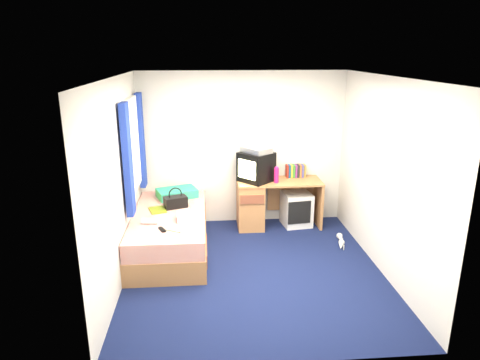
{
  "coord_description": "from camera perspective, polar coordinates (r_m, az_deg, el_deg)",
  "views": [
    {
      "loc": [
        -0.58,
        -4.84,
        2.68
      ],
      "look_at": [
        -0.12,
        0.7,
        1.0
      ],
      "focal_mm": 32.0,
      "sensor_mm": 36.0,
      "label": 1
    }
  ],
  "objects": [
    {
      "name": "room_shell",
      "position": [
        5.02,
        2.04,
        2.69
      ],
      "size": [
        3.4,
        3.4,
        3.4
      ],
      "color": "white",
      "rests_on": "ground"
    },
    {
      "name": "crt_tv",
      "position": [
        6.55,
        2.14,
        1.76
      ],
      "size": [
        0.61,
        0.62,
        0.45
      ],
      "rotation": [
        0.0,
        0.0,
        -0.82
      ],
      "color": "black",
      "rests_on": "desk"
    },
    {
      "name": "pink_water_bottle",
      "position": [
        6.51,
        4.87,
        0.61
      ],
      "size": [
        0.09,
        0.09,
        0.23
      ],
      "primitive_type": "cylinder",
      "rotation": [
        0.0,
        0.0,
        -0.2
      ],
      "color": "#CB1C69",
      "rests_on": "desk"
    },
    {
      "name": "vcr",
      "position": [
        6.49,
        2.19,
        4.03
      ],
      "size": [
        0.49,
        0.52,
        0.08
      ],
      "primitive_type": "cube",
      "rotation": [
        0.0,
        0.0,
        -0.94
      ],
      "color": "#B5B4B7",
      "rests_on": "crt_tv"
    },
    {
      "name": "water_bottle",
      "position": [
        5.65,
        -11.92,
        -5.4
      ],
      "size": [
        0.2,
        0.08,
        0.07
      ],
      "primitive_type": "cylinder",
      "rotation": [
        0.0,
        1.57,
        -0.06
      ],
      "color": "white",
      "rests_on": "bed"
    },
    {
      "name": "towel",
      "position": [
        5.69,
        -6.94,
        -4.86
      ],
      "size": [
        0.3,
        0.25,
        0.1
      ],
      "primitive_type": "cube",
      "rotation": [
        0.0,
        0.0,
        0.06
      ],
      "color": "silver",
      "rests_on": "bed"
    },
    {
      "name": "magazine",
      "position": [
        6.09,
        -10.94,
        -3.94
      ],
      "size": [
        0.28,
        0.33,
        0.01
      ],
      "primitive_type": "cube",
      "rotation": [
        0.0,
        0.0,
        0.3
      ],
      "color": "#CCEB1A",
      "rests_on": "bed"
    },
    {
      "name": "bed",
      "position": [
        6.06,
        -9.32,
        -6.83
      ],
      "size": [
        1.01,
        2.0,
        0.54
      ],
      "color": "#BA814D",
      "rests_on": "ground"
    },
    {
      "name": "storage_cube",
      "position": [
        6.87,
        7.53,
        -3.84
      ],
      "size": [
        0.48,
        0.48,
        0.53
      ],
      "primitive_type": "cube",
      "rotation": [
        0.0,
        0.0,
        0.13
      ],
      "color": "white",
      "rests_on": "ground"
    },
    {
      "name": "ground",
      "position": [
        5.56,
        1.88,
        -11.96
      ],
      "size": [
        3.4,
        3.4,
        0.0
      ],
      "primitive_type": "plane",
      "color": "#0C1438",
      "rests_on": "ground"
    },
    {
      "name": "pillow",
      "position": [
        6.57,
        -8.4,
        -1.74
      ],
      "size": [
        0.67,
        0.54,
        0.13
      ],
      "primitive_type": "cube",
      "rotation": [
        0.0,
        0.0,
        0.34
      ],
      "color": "teal",
      "rests_on": "bed"
    },
    {
      "name": "aerosol_can",
      "position": [
        6.68,
        3.81,
        0.8
      ],
      "size": [
        0.06,
        0.06,
        0.17
      ],
      "primitive_type": "cylinder",
      "rotation": [
        0.0,
        0.0,
        0.19
      ],
      "color": "white",
      "rests_on": "desk"
    },
    {
      "name": "remote_control",
      "position": [
        5.43,
        -10.35,
        -6.51
      ],
      "size": [
        0.11,
        0.17,
        0.02
      ],
      "primitive_type": "cube",
      "rotation": [
        0.0,
        0.0,
        0.42
      ],
      "color": "black",
      "rests_on": "bed"
    },
    {
      "name": "colour_swatch_fan",
      "position": [
        5.4,
        -8.79,
        -6.65
      ],
      "size": [
        0.22,
        0.16,
        0.01
      ],
      "primitive_type": "cube",
      "rotation": [
        0.0,
        0.0,
        -0.48
      ],
      "color": "gold",
      "rests_on": "bed"
    },
    {
      "name": "desk",
      "position": [
        6.73,
        2.85,
        -2.9
      ],
      "size": [
        1.3,
        0.55,
        0.75
      ],
      "color": "#BA814D",
      "rests_on": "ground"
    },
    {
      "name": "book_row",
      "position": [
        6.84,
        7.43,
        1.21
      ],
      "size": [
        0.31,
        0.13,
        0.2
      ],
      "color": "maroon",
      "rests_on": "desk"
    },
    {
      "name": "window_assembly",
      "position": [
        5.95,
        -14.01,
        4.12
      ],
      "size": [
        0.11,
        1.42,
        1.4
      ],
      "color": "silver",
      "rests_on": "room_shell"
    },
    {
      "name": "white_heels",
      "position": [
        6.38,
        13.31,
        -8.07
      ],
      "size": [
        0.21,
        0.46,
        0.09
      ],
      "color": "silver",
      "rests_on": "ground"
    },
    {
      "name": "handbag",
      "position": [
        6.15,
        -8.59,
        -2.85
      ],
      "size": [
        0.36,
        0.28,
        0.29
      ],
      "rotation": [
        0.0,
        0.0,
        0.35
      ],
      "color": "black",
      "rests_on": "bed"
    },
    {
      "name": "picture_frame",
      "position": [
        6.91,
        8.52,
        1.06
      ],
      "size": [
        0.05,
        0.12,
        0.14
      ],
      "primitive_type": "cube",
      "rotation": [
        0.0,
        0.0,
        0.21
      ],
      "color": "black",
      "rests_on": "desk"
    }
  ]
}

